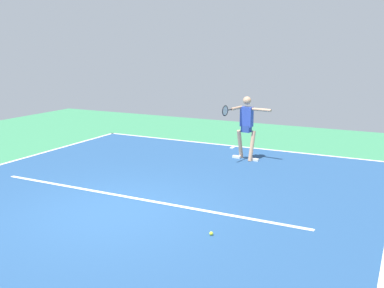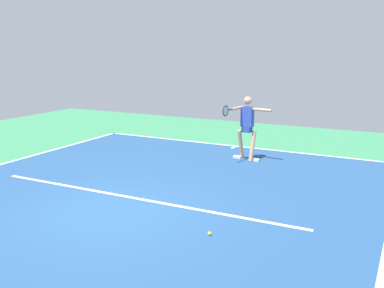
% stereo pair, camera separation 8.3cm
% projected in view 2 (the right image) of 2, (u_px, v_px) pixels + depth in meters
% --- Properties ---
extents(ground_plane, '(22.33, 22.33, 0.00)m').
position_uv_depth(ground_plane, '(113.00, 211.00, 8.66)').
color(ground_plane, '#388456').
extents(court_surface, '(9.89, 13.18, 0.00)m').
position_uv_depth(court_surface, '(113.00, 211.00, 8.65)').
color(court_surface, navy).
rests_on(court_surface, ground_plane).
extents(court_line_baseline_near, '(9.89, 0.10, 0.01)m').
position_uv_depth(court_line_baseline_near, '(236.00, 146.00, 14.34)').
color(court_line_baseline_near, white).
rests_on(court_line_baseline_near, ground_plane).
extents(court_line_sideline_left, '(0.10, 13.18, 0.01)m').
position_uv_depth(court_line_sideline_left, '(383.00, 266.00, 6.48)').
color(court_line_sideline_left, white).
rests_on(court_line_sideline_left, ground_plane).
extents(court_line_service, '(7.42, 0.10, 0.01)m').
position_uv_depth(court_line_service, '(136.00, 198.00, 9.37)').
color(court_line_service, white).
rests_on(court_line_service, ground_plane).
extents(court_line_centre_mark, '(0.10, 0.30, 0.01)m').
position_uv_depth(court_line_centre_mark, '(234.00, 147.00, 14.17)').
color(court_line_centre_mark, white).
rests_on(court_line_centre_mark, ground_plane).
extents(tennis_player, '(1.14, 1.22, 1.82)m').
position_uv_depth(tennis_player, '(247.00, 124.00, 12.38)').
color(tennis_player, tan).
rests_on(tennis_player, ground_plane).
extents(tennis_ball_by_sideline, '(0.07, 0.07, 0.07)m').
position_uv_depth(tennis_ball_by_sideline, '(210.00, 234.00, 7.52)').
color(tennis_ball_by_sideline, '#CCE033').
rests_on(tennis_ball_by_sideline, ground_plane).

